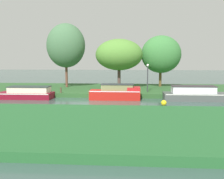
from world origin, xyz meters
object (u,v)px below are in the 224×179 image
red_barge (116,93)px  willow_tree_left (66,46)px  willow_tree_right (161,54)px  lamp_post (148,74)px  slate_cruiser (198,94)px  willow_tree_centre (119,55)px  channel_buoy (164,103)px  mooring_post_near (61,90)px  maroon_narrowboat (27,93)px

red_barge → willow_tree_left: size_ratio=0.63×
willow_tree_right → lamp_post: (-1.74, -4.73, -1.98)m
slate_cruiser → willow_tree_centre: 9.87m
red_barge → lamp_post: lamp_post is taller
slate_cruiser → lamp_post: bearing=149.0°
red_barge → willow_tree_centre: size_ratio=0.84×
channel_buoy → mooring_post_near: bearing=156.4°
willow_tree_left → lamp_post: 10.13m
channel_buoy → red_barge: bearing=143.4°
red_barge → willow_tree_right: size_ratio=0.77×
willow_tree_left → willow_tree_right: willow_tree_left is taller
willow_tree_left → mooring_post_near: (0.69, -5.15, -4.41)m
red_barge → slate_cruiser: red_barge is taller
willow_tree_right → slate_cruiser: bearing=-70.6°
maroon_narrowboat → channel_buoy: (12.15, -2.89, -0.27)m
willow_tree_right → willow_tree_left: bearing=-174.6°
maroon_narrowboat → willow_tree_right: bearing=29.6°
willow_tree_left → willow_tree_right: size_ratio=1.23×
slate_cruiser → willow_tree_right: size_ratio=1.08×
lamp_post → mooring_post_near: (-8.26, -1.42, -1.47)m
slate_cruiser → willow_tree_left: willow_tree_left is taller
slate_cruiser → lamp_post: lamp_post is taller
maroon_narrowboat → willow_tree_left: 8.10m
maroon_narrowboat → willow_tree_left: willow_tree_left is taller
slate_cruiser → mooring_post_near: bearing=174.7°
maroon_narrowboat → slate_cruiser: bearing=0.0°
maroon_narrowboat → willow_tree_left: (2.19, 6.31, 4.58)m
willow_tree_right → lamp_post: 5.42m
maroon_narrowboat → slate_cruiser: (15.46, 0.00, 0.05)m
willow_tree_right → mooring_post_near: 12.24m
red_barge → channel_buoy: size_ratio=10.23×
maroon_narrowboat → red_barge: bearing=0.0°
willow_tree_centre → lamp_post: willow_tree_centre is taller
willow_tree_centre → mooring_post_near: (-5.31, -4.53, -3.38)m
slate_cruiser → channel_buoy: (-3.31, -2.89, -0.32)m
red_barge → lamp_post: (2.89, 2.59, 1.50)m
willow_tree_left → channel_buoy: (9.95, -9.20, -4.85)m
willow_tree_right → willow_tree_centre: bearing=-160.9°
willow_tree_right → channel_buoy: 10.95m
willow_tree_centre → willow_tree_right: 4.96m
maroon_narrowboat → mooring_post_near: 3.12m
slate_cruiser → maroon_narrowboat: bearing=-180.0°
mooring_post_near → channel_buoy: (9.26, -4.06, -0.44)m
willow_tree_left → maroon_narrowboat: bearing=-109.2°
maroon_narrowboat → slate_cruiser: size_ratio=0.79×
slate_cruiser → channel_buoy: size_ratio=14.37×
slate_cruiser → willow_tree_centre: bearing=141.9°
slate_cruiser → willow_tree_left: bearing=154.5°
red_barge → lamp_post: size_ratio=1.65×
maroon_narrowboat → willow_tree_centre: willow_tree_centre is taller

